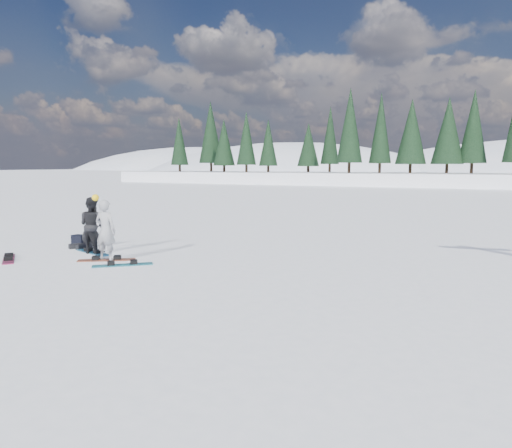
{
  "coord_description": "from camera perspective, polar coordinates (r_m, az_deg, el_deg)",
  "views": [
    {
      "loc": [
        7.83,
        -10.08,
        2.56
      ],
      "look_at": [
        2.23,
        0.82,
        1.1
      ],
      "focal_mm": 35.0,
      "sensor_mm": 36.0,
      "label": 1
    }
  ],
  "objects": [
    {
      "name": "snowboard_loose_b",
      "position": [
        15.12,
        -26.41,
        -3.61
      ],
      "size": [
        1.35,
        1.15,
        0.03
      ],
      "primitive_type": "cube",
      "rotation": [
        0.0,
        0.0,
        -0.67
      ],
      "color": "maroon",
      "rests_on": "ground"
    },
    {
      "name": "snowboard_woman",
      "position": [
        14.01,
        -16.7,
        -3.96
      ],
      "size": [
        1.39,
        1.09,
        0.03
      ],
      "primitive_type": "cube",
      "rotation": [
        0.0,
        0.0,
        0.61
      ],
      "color": "#9C4422",
      "rests_on": "ground"
    },
    {
      "name": "alpine_backdrop",
      "position": [
        200.88,
        21.52,
        1.6
      ],
      "size": [
        412.5,
        227.0,
        53.2
      ],
      "color": "white",
      "rests_on": "ground"
    },
    {
      "name": "snowboarder_man",
      "position": [
        15.19,
        -18.21,
        -0.14
      ],
      "size": [
        0.8,
        0.62,
        1.63
      ],
      "primitive_type": "imported",
      "rotation": [
        0.0,
        0.0,
        3.15
      ],
      "color": "black",
      "rests_on": "ground"
    },
    {
      "name": "snowboard_loose_a",
      "position": [
        13.21,
        -15.0,
        -4.55
      ],
      "size": [
        1.29,
        1.23,
        0.03
      ],
      "primitive_type": "cube",
      "rotation": [
        0.0,
        0.0,
        0.75
      ],
      "color": "teal",
      "rests_on": "ground"
    },
    {
      "name": "seated_rider",
      "position": [
        16.43,
        -18.5,
        -1.47
      ],
      "size": [
        0.67,
        0.98,
        0.78
      ],
      "rotation": [
        0.0,
        0.0,
        -0.29
      ],
      "color": "black",
      "rests_on": "ground"
    },
    {
      "name": "snowboarder_woman",
      "position": [
        13.89,
        -16.83,
        -0.64
      ],
      "size": [
        0.65,
        0.47,
        1.79
      ],
      "rotation": [
        0.0,
        0.0,
        3.28
      ],
      "color": "#9E9DA2",
      "rests_on": "ground"
    },
    {
      "name": "gear_bag",
      "position": [
        17.13,
        -19.53,
        -1.69
      ],
      "size": [
        0.45,
        0.31,
        0.3
      ],
      "primitive_type": "cube",
      "rotation": [
        0.0,
        0.0,
        -0.01
      ],
      "color": "black",
      "rests_on": "ground"
    },
    {
      "name": "ground",
      "position": [
        13.01,
        -10.47,
        -4.66
      ],
      "size": [
        420.0,
        420.0,
        0.0
      ],
      "primitive_type": "plane",
      "color": "white",
      "rests_on": "ground"
    },
    {
      "name": "snowboard_man",
      "position": [
        15.3,
        -18.1,
        -3.12
      ],
      "size": [
        1.52,
        0.7,
        0.03
      ],
      "primitive_type": "cube",
      "rotation": [
        0.0,
        0.0,
        -0.29
      ],
      "color": "teal",
      "rests_on": "ground"
    }
  ]
}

